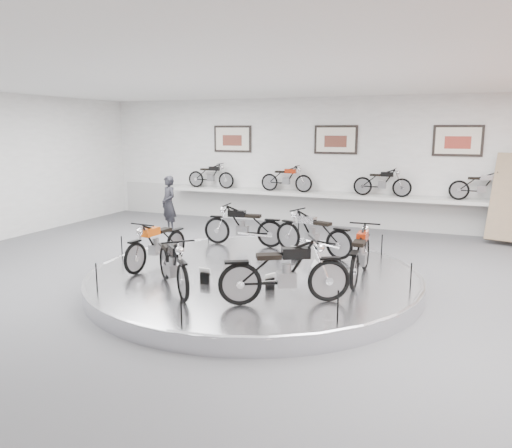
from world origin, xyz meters
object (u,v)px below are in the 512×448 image
at_px(bike_e, 173,263).
at_px(bike_f, 285,271).
at_px(bike_a, 361,253).
at_px(display_platform, 254,278).
at_px(shelf, 332,195).
at_px(bike_d, 156,243).
at_px(bike_c, 243,225).
at_px(visitor, 169,204).
at_px(bike_b, 313,233).

relative_size(bike_e, bike_f, 0.90).
bearing_deg(bike_a, display_platform, 94.79).
relative_size(shelf, bike_d, 6.86).
relative_size(display_platform, shelf, 0.58).
relative_size(shelf, bike_c, 6.60).
xyz_separation_m(bike_d, bike_e, (1.10, -1.17, 0.00)).
distance_m(bike_a, visitor, 7.38).
bearing_deg(bike_c, bike_f, 117.53).
relative_size(display_platform, bike_a, 3.80).
height_order(shelf, bike_c, bike_c).
bearing_deg(bike_d, bike_a, 104.90).
xyz_separation_m(bike_b, bike_f, (0.44, -3.20, 0.03)).
xyz_separation_m(bike_a, bike_d, (-3.95, -0.66, -0.02)).
xyz_separation_m(bike_b, bike_d, (-2.65, -2.10, -0.02)).
distance_m(bike_d, bike_f, 3.28).
bearing_deg(bike_f, shelf, 68.99).
height_order(bike_c, bike_d, bike_c).
bearing_deg(bike_e, bike_f, 46.82).
relative_size(bike_d, visitor, 0.96).
height_order(display_platform, bike_c, bike_c).
xyz_separation_m(display_platform, visitor, (-4.36, 3.95, 0.68)).
xyz_separation_m(display_platform, bike_f, (1.16, -1.53, 0.68)).
relative_size(bike_a, bike_c, 1.01).
xyz_separation_m(display_platform, bike_e, (-0.84, -1.60, 0.63)).
height_order(bike_b, bike_d, bike_b).
xyz_separation_m(shelf, visitor, (-4.36, -2.45, -0.17)).
distance_m(bike_b, bike_f, 3.23).
xyz_separation_m(display_platform, bike_b, (0.71, 1.67, 0.64)).
relative_size(display_platform, bike_d, 3.99).
bearing_deg(display_platform, bike_c, 118.93).
bearing_deg(visitor, bike_f, -13.21).
xyz_separation_m(bike_c, bike_d, (-0.89, -2.33, -0.02)).
relative_size(bike_f, visitor, 1.07).
bearing_deg(bike_c, visitor, -37.00).
xyz_separation_m(shelf, bike_d, (-1.94, -6.83, -0.23)).
distance_m(bike_a, bike_f, 1.96).
xyz_separation_m(bike_d, visitor, (-2.42, 4.38, 0.06)).
relative_size(bike_d, bike_f, 0.90).
bearing_deg(bike_f, bike_d, 131.06).
bearing_deg(bike_d, bike_e, 48.54).
distance_m(bike_b, bike_d, 3.38).
relative_size(bike_b, bike_c, 1.00).
distance_m(display_platform, bike_d, 2.08).
distance_m(display_platform, bike_f, 2.04).
distance_m(bike_a, bike_d, 4.01).
distance_m(display_platform, bike_a, 2.13).
bearing_deg(bike_b, bike_c, 10.30).
bearing_deg(bike_d, shelf, 169.59).
xyz_separation_m(shelf, bike_c, (-1.05, -4.50, -0.21)).
height_order(bike_a, bike_c, bike_a).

